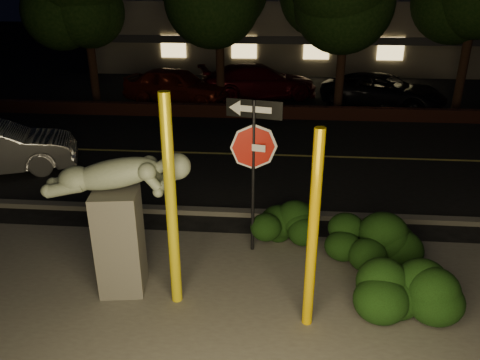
% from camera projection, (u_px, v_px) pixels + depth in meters
% --- Properties ---
extents(ground, '(90.00, 90.00, 0.00)m').
position_uv_depth(ground, '(277.00, 128.00, 17.36)').
color(ground, black).
rests_on(ground, ground).
extents(patio, '(14.00, 6.00, 0.02)m').
position_uv_depth(patio, '(269.00, 332.00, 7.29)').
color(patio, '#4C4944').
rests_on(patio, ground).
extents(road, '(80.00, 8.00, 0.01)m').
position_uv_depth(road, '(276.00, 155.00, 14.61)').
color(road, black).
rests_on(road, ground).
extents(lane_marking, '(80.00, 0.12, 0.00)m').
position_uv_depth(lane_marking, '(276.00, 155.00, 14.61)').
color(lane_marking, '#B9AA4A').
rests_on(lane_marking, road).
extents(curb, '(80.00, 0.25, 0.12)m').
position_uv_depth(curb, '(274.00, 214.00, 10.84)').
color(curb, '#4C4944').
rests_on(curb, ground).
extents(brick_wall, '(40.00, 0.35, 0.50)m').
position_uv_depth(brick_wall, '(278.00, 112.00, 18.45)').
color(brick_wall, '#441D16').
rests_on(brick_wall, ground).
extents(parking_lot, '(40.00, 12.00, 0.01)m').
position_uv_depth(parking_lot, '(279.00, 88.00, 23.77)').
color(parking_lot, black).
rests_on(parking_lot, ground).
extents(building, '(22.00, 10.20, 4.00)m').
position_uv_depth(building, '(281.00, 31.00, 30.29)').
color(building, '#72685B').
rests_on(building, ground).
extents(yellow_pole_left, '(0.18, 0.18, 3.61)m').
position_uv_depth(yellow_pole_left, '(171.00, 206.00, 7.31)').
color(yellow_pole_left, yellow).
rests_on(yellow_pole_left, ground).
extents(yellow_pole_right, '(0.16, 0.16, 3.25)m').
position_uv_depth(yellow_pole_right, '(313.00, 234.00, 6.85)').
color(yellow_pole_right, '#EAB602').
rests_on(yellow_pole_right, ground).
extents(signpost, '(1.03, 0.26, 3.09)m').
position_uv_depth(signpost, '(254.00, 148.00, 8.65)').
color(signpost, black).
rests_on(signpost, ground).
extents(sculpture, '(2.38, 0.94, 2.54)m').
position_uv_depth(sculpture, '(119.00, 210.00, 7.72)').
color(sculpture, '#4C4944').
rests_on(sculpture, ground).
extents(hedge_center, '(1.95, 1.11, 0.96)m').
position_uv_depth(hedge_center, '(289.00, 222.00, 9.59)').
color(hedge_center, black).
rests_on(hedge_center, ground).
extents(hedge_right, '(2.03, 1.34, 1.23)m').
position_uv_depth(hedge_right, '(376.00, 238.00, 8.75)').
color(hedge_right, black).
rests_on(hedge_right, ground).
extents(hedge_far_right, '(1.58, 1.02, 1.07)m').
position_uv_depth(hedge_far_right, '(402.00, 285.00, 7.53)').
color(hedge_far_right, black).
rests_on(hedge_far_right, ground).
extents(parked_car_red, '(4.94, 2.87, 1.58)m').
position_uv_depth(parked_car_red, '(176.00, 86.00, 20.48)').
color(parked_car_red, maroon).
rests_on(parked_car_red, ground).
extents(parked_car_darkred, '(5.77, 3.62, 1.56)m').
position_uv_depth(parked_car_darkred, '(259.00, 81.00, 21.36)').
color(parked_car_darkred, '#44060E').
rests_on(parked_car_darkred, ground).
extents(parked_car_dark, '(5.62, 4.22, 1.42)m').
position_uv_depth(parked_car_dark, '(383.00, 91.00, 19.82)').
color(parked_car_dark, black).
rests_on(parked_car_dark, ground).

